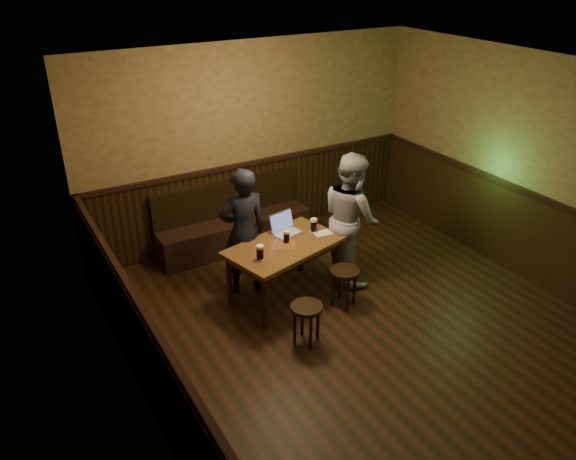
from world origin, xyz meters
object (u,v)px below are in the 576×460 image
at_px(pub_table, 284,252).
at_px(pint_mid, 286,237).
at_px(bench, 233,227).
at_px(person_grey, 351,217).
at_px(pint_right, 314,225).
at_px(pint_left, 260,252).
at_px(person_suit, 243,232).
at_px(stool_right, 344,277).
at_px(laptop, 285,228).
at_px(stool_left, 307,313).

xyz_separation_m(pub_table, pint_mid, (0.04, 0.03, 0.17)).
xyz_separation_m(bench, person_grey, (0.96, -1.45, 0.53)).
distance_m(pint_right, person_grey, 0.49).
distance_m(pub_table, pint_left, 0.48).
distance_m(pub_table, pint_right, 0.53).
relative_size(bench, person_suit, 1.37).
relative_size(stool_right, laptop, 1.22).
bearing_deg(stool_left, laptop, 71.17).
bearing_deg(bench, stool_right, -75.02).
bearing_deg(laptop, pint_left, -154.09).
distance_m(stool_left, person_grey, 1.57).
bearing_deg(pub_table, person_grey, -13.20).
height_order(pub_table, pint_right, pint_right).
distance_m(stool_right, person_suit, 1.32).
xyz_separation_m(stool_left, pint_left, (-0.17, 0.72, 0.44)).
distance_m(pint_left, laptop, 0.71).
relative_size(pint_right, laptop, 0.43).
distance_m(stool_right, pint_mid, 0.83).
bearing_deg(pub_table, pint_left, -172.44).
xyz_separation_m(stool_right, pint_mid, (-0.48, 0.53, 0.42)).
xyz_separation_m(bench, stool_left, (-0.23, -2.36, 0.06)).
bearing_deg(person_grey, stool_right, 146.52).
distance_m(stool_right, pint_right, 0.75).
xyz_separation_m(stool_right, laptop, (-0.37, 0.76, 0.41)).
distance_m(pint_right, person_suit, 0.87).
xyz_separation_m(pint_left, pint_mid, (0.45, 0.19, -0.01)).
bearing_deg(pint_mid, person_grey, -0.47).
bearing_deg(pint_left, pint_mid, 23.21).
bearing_deg(person_suit, pub_table, 134.95).
height_order(laptop, person_suit, person_suit).
distance_m(bench, pint_mid, 1.53).
height_order(pint_right, person_suit, person_suit).
relative_size(bench, laptop, 5.55).
xyz_separation_m(pint_left, person_grey, (1.37, 0.19, 0.02)).
xyz_separation_m(stool_right, person_grey, (0.43, 0.52, 0.46)).
bearing_deg(stool_right, laptop, 115.99).
height_order(bench, person_grey, person_grey).
bearing_deg(bench, person_suit, -107.47).
xyz_separation_m(pint_mid, laptop, (0.11, 0.23, -0.01)).
bearing_deg(stool_right, pint_left, 160.25).
distance_m(pub_table, person_suit, 0.55).
xyz_separation_m(bench, pint_mid, (0.04, -1.44, 0.50)).
relative_size(stool_left, person_suit, 0.29).
distance_m(bench, laptop, 1.31).
height_order(bench, laptop, laptop).
xyz_separation_m(pub_table, laptop, (0.16, 0.26, 0.16)).
relative_size(bench, person_grey, 1.31).
bearing_deg(pub_table, person_suit, 115.27).
bearing_deg(stool_right, person_suit, 133.70).
relative_size(stool_right, person_suit, 0.30).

